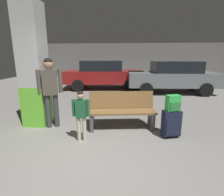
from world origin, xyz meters
TOP-DOWN VIEW (x-y plane):
  - ground_plane at (0.00, 4.00)m, footprint 18.00×18.00m
  - garage_back_wall at (0.00, 12.86)m, footprint 18.00×0.12m
  - structural_pillar at (-1.74, 1.80)m, footprint 0.57×0.57m
  - bench at (0.44, 1.70)m, footprint 1.65×0.72m
  - suitcase at (1.52, 1.26)m, footprint 0.42×0.31m
  - backpack_bright at (1.53, 1.26)m, footprint 0.32×0.26m
  - child at (-0.37, 0.95)m, footprint 0.36×0.21m
  - adult at (-1.28, 1.62)m, footprint 0.55×0.30m
  - parked_car_near at (2.73, 6.21)m, footprint 4.17×1.93m
  - parked_car_far at (-0.70, 7.02)m, footprint 4.25×2.12m

SIDE VIEW (x-z plane):
  - ground_plane at x=0.00m, z-range -0.10..0.00m
  - suitcase at x=1.52m, z-range 0.02..0.62m
  - bench at x=0.44m, z-range 0.00..0.88m
  - child at x=-0.37m, z-range 0.12..1.19m
  - backpack_bright at x=1.53m, z-range 0.60..0.94m
  - parked_car_near at x=2.73m, z-range 0.05..1.56m
  - parked_car_far at x=-0.70m, z-range 0.05..1.56m
  - adult at x=-1.28m, z-range 0.20..1.89m
  - garage_back_wall at x=0.00m, z-range 0.00..2.80m
  - structural_pillar at x=-1.74m, z-range -0.01..2.96m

